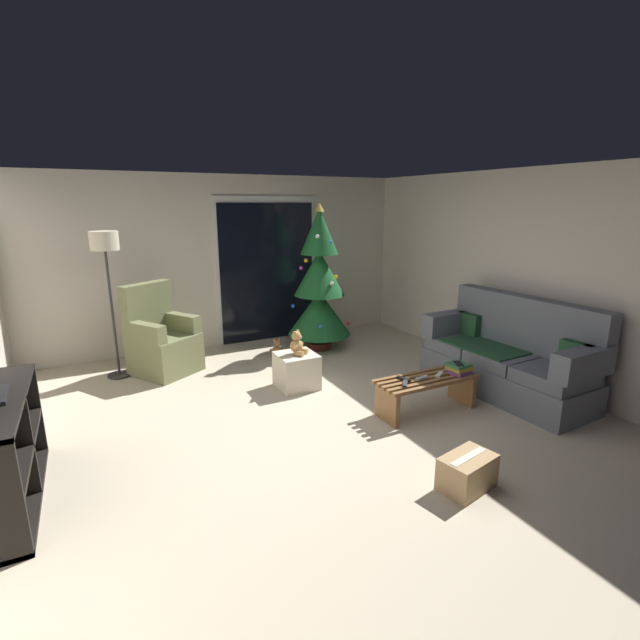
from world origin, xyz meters
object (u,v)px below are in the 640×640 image
at_px(cell_phone, 459,363).
at_px(teddy_bear_chestnut_by_tree, 277,350).
at_px(remote_black, 404,379).
at_px(remote_silver, 422,378).
at_px(christmas_tree, 319,287).
at_px(floor_lamp, 106,255).
at_px(armchair, 162,341).
at_px(coffee_table, 427,389).
at_px(remote_graphite, 405,384).
at_px(teddy_bear_honey, 297,344).
at_px(ottoman, 297,371).
at_px(cardboard_box_taped_mid_floor, 467,472).
at_px(remote_white, 439,374).
at_px(book_stack, 459,368).
at_px(couch, 509,358).

relative_size(cell_phone, teddy_bear_chestnut_by_tree, 0.50).
bearing_deg(remote_black, remote_silver, -36.94).
bearing_deg(christmas_tree, teddy_bear_chestnut_by_tree, -169.65).
relative_size(cell_phone, floor_lamp, 0.08).
distance_m(armchair, teddy_bear_chestnut_by_tree, 1.52).
bearing_deg(remote_black, armchair, 113.13).
distance_m(coffee_table, remote_graphite, 0.35).
relative_size(remote_silver, teddy_bear_honey, 0.55).
height_order(coffee_table, ottoman, ottoman).
relative_size(ottoman, cardboard_box_taped_mid_floor, 0.94).
xyz_separation_m(remote_white, book_stack, (0.22, -0.05, 0.05)).
relative_size(coffee_table, remote_silver, 7.05).
bearing_deg(coffee_table, cell_phone, -11.89).
height_order(christmas_tree, armchair, christmas_tree).
relative_size(cell_phone, christmas_tree, 0.07).
distance_m(christmas_tree, floor_lamp, 2.80).
bearing_deg(cell_phone, couch, 30.12).
height_order(book_stack, cell_phone, cell_phone).
bearing_deg(ottoman, armchair, 136.43).
height_order(couch, remote_graphite, couch).
bearing_deg(coffee_table, cardboard_box_taped_mid_floor, -116.30).
bearing_deg(floor_lamp, remote_white, -41.12).
relative_size(remote_white, book_stack, 0.63).
height_order(remote_silver, teddy_bear_honey, teddy_bear_honey).
bearing_deg(coffee_table, remote_black, 168.21).
xyz_separation_m(remote_black, cardboard_box_taped_mid_floor, (-0.32, -1.23, -0.25)).
relative_size(coffee_table, book_stack, 4.47).
distance_m(ottoman, cardboard_box_taped_mid_floor, 2.39).
bearing_deg(christmas_tree, floor_lamp, 177.39).
distance_m(teddy_bear_honey, cardboard_box_taped_mid_floor, 2.42).
relative_size(coffee_table, teddy_bear_chestnut_by_tree, 3.86).
bearing_deg(remote_white, armchair, 12.10).
relative_size(armchair, teddy_bear_chestnut_by_tree, 3.96).
distance_m(ottoman, teddy_bear_honey, 0.33).
bearing_deg(book_stack, teddy_bear_chestnut_by_tree, 115.64).
relative_size(couch, remote_graphite, 12.65).
xyz_separation_m(remote_white, remote_silver, (-0.22, 0.00, 0.00)).
distance_m(cell_phone, teddy_bear_honey, 1.78).
relative_size(remote_graphite, teddy_bear_chestnut_by_tree, 0.55).
height_order(armchair, cardboard_box_taped_mid_floor, armchair).
xyz_separation_m(couch, coffee_table, (-1.17, -0.00, -0.15)).
bearing_deg(armchair, teddy_bear_honey, -43.62).
distance_m(remote_white, teddy_bear_chestnut_by_tree, 2.46).
xyz_separation_m(coffee_table, book_stack, (0.36, -0.06, 0.18)).
bearing_deg(remote_silver, cell_phone, 72.57).
bearing_deg(floor_lamp, christmas_tree, -2.61).
xyz_separation_m(coffee_table, remote_white, (0.14, -0.02, 0.13)).
xyz_separation_m(remote_graphite, book_stack, (0.68, -0.01, 0.05)).
distance_m(coffee_table, remote_black, 0.30).
height_order(teddy_bear_chestnut_by_tree, cardboard_box_taped_mid_floor, teddy_bear_chestnut_by_tree).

